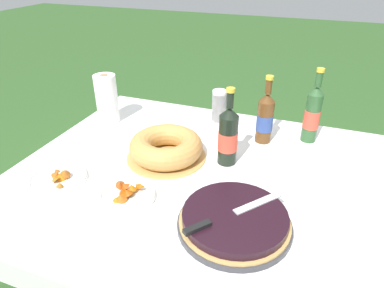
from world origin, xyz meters
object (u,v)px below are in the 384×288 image
object	(u,v)px
berry_tart	(234,220)
cider_bottle_amber	(265,118)
paper_towel_roll	(107,99)
cider_bottle_green	(312,114)
snack_plate_near	(59,178)
cup_stack	(219,107)
serving_knife	(228,215)
juice_bottle_red	(228,136)
bundt_cake	(166,147)
snack_plate_left	(127,195)

from	to	relation	value
berry_tart	cider_bottle_amber	bearing A→B (deg)	91.85
paper_towel_roll	cider_bottle_green	bearing A→B (deg)	8.63
paper_towel_roll	snack_plate_near	bearing A→B (deg)	-78.46
cup_stack	cider_bottle_green	xyz separation A→B (m)	(0.45, -0.03, 0.05)
serving_knife	cup_stack	world-z (taller)	cup_stack
juice_bottle_red	snack_plate_near	world-z (taller)	juice_bottle_red
bundt_cake	cider_bottle_amber	size ratio (longest dim) A/B	1.08
serving_knife	snack_plate_left	world-z (taller)	serving_knife
bundt_cake	serving_knife	bearing A→B (deg)	-42.88
cider_bottle_amber	snack_plate_near	size ratio (longest dim) A/B	1.43
bundt_cake	snack_plate_left	distance (m)	0.31
cup_stack	paper_towel_roll	distance (m)	0.57
bundt_cake	cider_bottle_green	size ratio (longest dim) A/B	0.99
juice_bottle_red	snack_plate_left	distance (m)	0.46
bundt_cake	cup_stack	size ratio (longest dim) A/B	1.95
cup_stack	juice_bottle_red	bearing A→B (deg)	-68.02
cup_stack	snack_plate_near	xyz separation A→B (m)	(-0.43, -0.71, -0.08)
serving_knife	cup_stack	distance (m)	0.79
bundt_cake	paper_towel_roll	xyz separation A→B (m)	(-0.43, 0.22, 0.07)
bundt_cake	cider_bottle_amber	world-z (taller)	cider_bottle_amber
berry_tart	snack_plate_near	xyz separation A→B (m)	(-0.70, 0.01, -0.02)
snack_plate_near	snack_plate_left	size ratio (longest dim) A/B	1.08
snack_plate_near	paper_towel_roll	distance (m)	0.55
cup_stack	cider_bottle_amber	world-z (taller)	cider_bottle_amber
juice_bottle_red	bundt_cake	bearing A→B (deg)	-167.93
cider_bottle_amber	snack_plate_near	distance (m)	0.91
serving_knife	snack_plate_near	bearing A→B (deg)	126.14
cider_bottle_amber	snack_plate_left	distance (m)	0.71
berry_tart	paper_towel_roll	distance (m)	0.98
juice_bottle_red	cider_bottle_green	bearing A→B (deg)	46.24
snack_plate_near	snack_plate_left	xyz separation A→B (m)	(0.30, 0.00, 0.00)
juice_bottle_red	cup_stack	bearing A→B (deg)	111.98
bundt_cake	cider_bottle_green	world-z (taller)	cider_bottle_green
cup_stack	snack_plate_near	size ratio (longest dim) A/B	0.80
cider_bottle_green	cider_bottle_amber	world-z (taller)	cider_bottle_green
serving_knife	snack_plate_left	size ratio (longest dim) A/B	1.49
bundt_cake	juice_bottle_red	distance (m)	0.27
cup_stack	juice_bottle_red	distance (m)	0.38
serving_knife	bundt_cake	xyz separation A→B (m)	(-0.36, 0.34, -0.01)
cup_stack	juice_bottle_red	size ratio (longest dim) A/B	0.53
serving_knife	juice_bottle_red	xyz separation A→B (m)	(-0.11, 0.39, 0.06)
juice_bottle_red	snack_plate_left	world-z (taller)	juice_bottle_red
berry_tart	snack_plate_left	size ratio (longest dim) A/B	1.80
cup_stack	cider_bottle_green	size ratio (longest dim) A/B	0.51
serving_knife	cider_bottle_green	distance (m)	0.74
cup_stack	snack_plate_left	world-z (taller)	cup_stack
cup_stack	cider_bottle_amber	bearing A→B (deg)	-24.54
berry_tart	cider_bottle_green	bearing A→B (deg)	75.49
serving_knife	juice_bottle_red	world-z (taller)	juice_bottle_red
berry_tart	juice_bottle_red	bearing A→B (deg)	109.16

